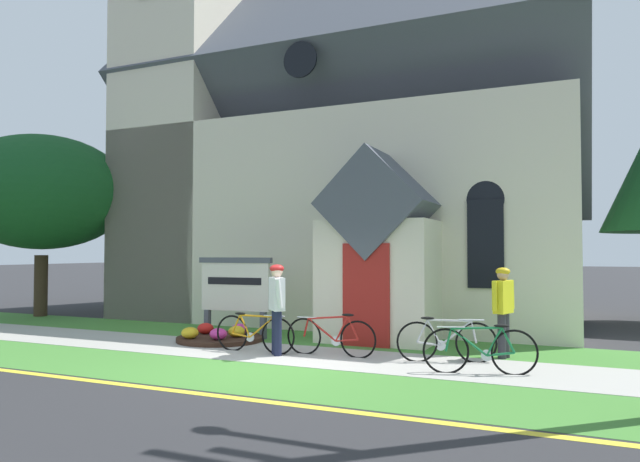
% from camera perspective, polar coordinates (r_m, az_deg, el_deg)
% --- Properties ---
extents(ground, '(140.00, 140.00, 0.00)m').
position_cam_1_polar(ground, '(13.62, 2.95, -10.16)').
color(ground, '#2B2B2D').
extents(sidewalk_slab, '(32.00, 2.02, 0.01)m').
position_cam_1_polar(sidewalk_slab, '(11.84, -8.48, -11.36)').
color(sidewalk_slab, '#A8A59E').
rests_on(sidewalk_slab, ground).
extents(grass_verge, '(32.00, 2.04, 0.01)m').
position_cam_1_polar(grass_verge, '(10.21, -14.77, -12.84)').
color(grass_verge, '#427F33').
rests_on(grass_verge, ground).
extents(church_lawn, '(24.00, 2.02, 0.01)m').
position_cam_1_polar(church_lawn, '(13.56, -3.81, -10.18)').
color(church_lawn, '#427F33').
rests_on(church_lawn, ground).
extents(curb_paint_stripe, '(28.00, 0.16, 0.01)m').
position_cam_1_polar(curb_paint_stripe, '(9.34, -19.41, -13.83)').
color(curb_paint_stripe, yellow).
rests_on(curb_paint_stripe, ground).
extents(church_building, '(13.10, 10.48, 13.39)m').
position_cam_1_polar(church_building, '(18.42, 2.28, 7.49)').
color(church_building, beige).
rests_on(church_building, ground).
extents(church_sign, '(1.81, 0.24, 1.80)m').
position_cam_1_polar(church_sign, '(13.37, -8.27, -5.36)').
color(church_sign, '#474C56').
rests_on(church_sign, ground).
extents(flower_bed, '(1.85, 1.85, 0.34)m').
position_cam_1_polar(flower_bed, '(12.97, -9.78, -10.09)').
color(flower_bed, '#382319').
rests_on(flower_bed, ground).
extents(bicycle_white, '(1.77, 0.09, 0.81)m').
position_cam_1_polar(bicycle_white, '(11.00, 1.08, -10.22)').
color(bicycle_white, black).
rests_on(bicycle_white, ground).
extents(bicycle_orange, '(1.73, 0.51, 0.81)m').
position_cam_1_polar(bicycle_orange, '(9.75, 15.35, -11.13)').
color(bicycle_orange, black).
rests_on(bicycle_orange, ground).
extents(bicycle_yellow, '(1.66, 0.57, 0.81)m').
position_cam_1_polar(bicycle_yellow, '(10.62, 12.18, -10.41)').
color(bicycle_yellow, black).
rests_on(bicycle_yellow, ground).
extents(bicycle_blue, '(1.73, 0.08, 0.77)m').
position_cam_1_polar(bicycle_blue, '(11.46, -6.42, -9.87)').
color(bicycle_blue, black).
rests_on(bicycle_blue, ground).
extents(cyclist_in_green_jersey, '(0.33, 0.64, 1.64)m').
position_cam_1_polar(cyclist_in_green_jersey, '(11.20, 17.42, -6.91)').
color(cyclist_in_green_jersey, '#2D2D33').
rests_on(cyclist_in_green_jersey, ground).
extents(cyclist_in_orange_jersey, '(0.47, 0.67, 1.69)m').
position_cam_1_polar(cyclist_in_orange_jersey, '(11.00, -4.23, -6.90)').
color(cyclist_in_orange_jersey, '#191E38').
rests_on(cyclist_in_orange_jersey, ground).
extents(yard_deciduous_tree, '(5.12, 5.12, 5.42)m').
position_cam_1_polar(yard_deciduous_tree, '(19.52, -25.42, 3.38)').
color(yard_deciduous_tree, '#3D2D1E').
rests_on(yard_deciduous_tree, ground).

